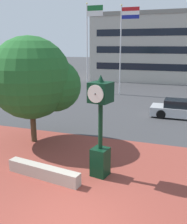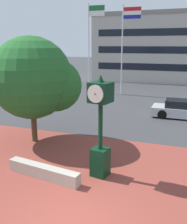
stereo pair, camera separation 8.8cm
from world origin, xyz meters
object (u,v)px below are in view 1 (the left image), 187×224
object	(u,v)px
street_clock	(100,127)
flagpole_secondary	(123,41)
flagpole_primary	(89,40)
plaza_tree	(36,80)
car_street_mid	(180,110)
civic_building	(169,47)

from	to	relation	value
street_clock	flagpole_secondary	bearing A→B (deg)	111.81
flagpole_primary	flagpole_secondary	xyz separation A→B (m)	(3.62, 0.00, -0.12)
plaza_tree	flagpole_secondary	distance (m)	15.00
car_street_mid	flagpole_secondary	bearing A→B (deg)	-140.01
flagpole_secondary	civic_building	bearing A→B (deg)	76.11
flagpole_primary	civic_building	world-z (taller)	civic_building
flagpole_primary	car_street_mid	bearing A→B (deg)	-37.37
flagpole_primary	civic_building	bearing A→B (deg)	63.76
civic_building	plaza_tree	bearing A→B (deg)	-99.08
car_street_mid	flagpole_primary	size ratio (longest dim) A/B	0.46
car_street_mid	flagpole_primary	xyz separation A→B (m)	(-9.64, 7.36, 4.94)
flagpole_primary	civic_building	size ratio (longest dim) A/B	0.43
plaza_tree	civic_building	world-z (taller)	civic_building
car_street_mid	flagpole_secondary	distance (m)	10.66
flagpole_secondary	flagpole_primary	bearing A→B (deg)	180.00
flagpole_secondary	civic_building	xyz separation A→B (m)	(3.65, 14.75, -0.70)
plaza_tree	car_street_mid	bearing A→B (deg)	46.40
flagpole_secondary	street_clock	bearing A→B (deg)	-79.45
flagpole_primary	civic_building	distance (m)	16.47
street_clock	car_street_mid	world-z (taller)	street_clock
street_clock	car_street_mid	bearing A→B (deg)	85.83
street_clock	plaza_tree	size ratio (longest dim) A/B	0.72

